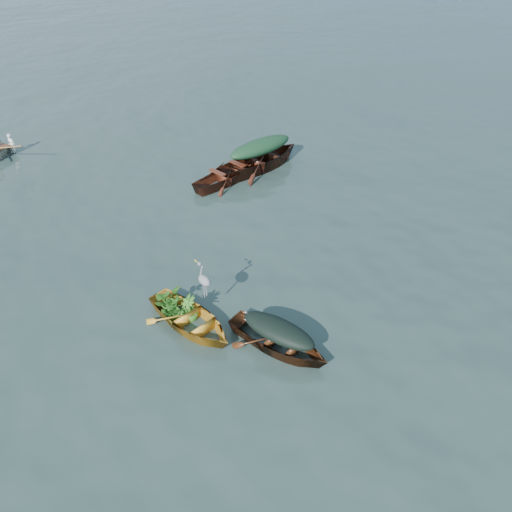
{
  "coord_description": "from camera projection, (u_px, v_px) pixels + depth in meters",
  "views": [
    {
      "loc": [
        -7.57,
        -6.93,
        8.07
      ],
      "look_at": [
        -0.82,
        1.38,
        0.5
      ],
      "focal_mm": 35.0,
      "sensor_mm": 36.0,
      "label": 1
    }
  ],
  "objects": [
    {
      "name": "ground",
      "position": [
        314.0,
        284.0,
        12.95
      ],
      "size": [
        140.0,
        140.0,
        0.0
      ],
      "primitive_type": "plane",
      "color": "#2C3E39",
      "rests_on": "ground"
    },
    {
      "name": "yellow_dinghy",
      "position": [
        191.0,
        327.0,
        11.65
      ],
      "size": [
        1.74,
        3.26,
        0.84
      ],
      "primitive_type": "imported",
      "rotation": [
        0.0,
        0.0,
        0.13
      ],
      "color": "orange",
      "rests_on": "ground"
    },
    {
      "name": "dark_covered_boat",
      "position": [
        278.0,
        348.0,
        11.09
      ],
      "size": [
        2.0,
        3.45,
        0.78
      ],
      "primitive_type": "imported",
      "rotation": [
        0.0,
        0.0,
        0.26
      ],
      "color": "#522713",
      "rests_on": "ground"
    },
    {
      "name": "green_tarp_boat",
      "position": [
        260.0,
        169.0,
        18.56
      ],
      "size": [
        5.14,
        1.85,
        1.22
      ],
      "primitive_type": "imported",
      "rotation": [
        0.0,
        0.0,
        1.63
      ],
      "color": "#4B1F11",
      "rests_on": "ground"
    },
    {
      "name": "open_wooden_boat",
      "position": [
        228.0,
        182.0,
        17.7
      ],
      "size": [
        4.14,
        1.73,
        0.91
      ],
      "primitive_type": "imported",
      "rotation": [
        0.0,
        0.0,
        1.69
      ],
      "color": "#582016",
      "rests_on": "ground"
    },
    {
      "name": "dark_tarp_cover",
      "position": [
        279.0,
        328.0,
        10.75
      ],
      "size": [
        1.1,
        1.9,
        0.4
      ],
      "primitive_type": "ellipsoid",
      "rotation": [
        0.0,
        0.0,
        0.26
      ],
      "color": "black",
      "rests_on": "dark_covered_boat"
    },
    {
      "name": "green_tarp_cover",
      "position": [
        260.0,
        147.0,
        18.05
      ],
      "size": [
        2.83,
        1.02,
        0.52
      ],
      "primitive_type": "ellipsoid",
      "rotation": [
        0.0,
        0.0,
        1.63
      ],
      "color": "#1A3F22",
      "rests_on": "green_tarp_boat"
    },
    {
      "name": "thwart_benches",
      "position": [
        228.0,
        170.0,
        17.42
      ],
      "size": [
        2.08,
        0.99,
        0.04
      ],
      "primitive_type": null,
      "rotation": [
        0.0,
        0.0,
        1.69
      ],
      "color": "#4A1F11",
      "rests_on": "open_wooden_boat"
    },
    {
      "name": "heron",
      "position": [
        205.0,
        286.0,
        11.5
      ],
      "size": [
        0.33,
        0.43,
        0.92
      ],
      "primitive_type": null,
      "rotation": [
        0.0,
        0.0,
        0.13
      ],
      "color": "gray",
      "rests_on": "yellow_dinghy"
    },
    {
      "name": "dinghy_weeds",
      "position": [
        174.0,
        292.0,
        11.56
      ],
      "size": [
        0.81,
        0.98,
        0.6
      ],
      "primitive_type": "imported",
      "rotation": [
        0.0,
        0.0,
        0.13
      ],
      "color": "#31651A",
      "rests_on": "yellow_dinghy"
    }
  ]
}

